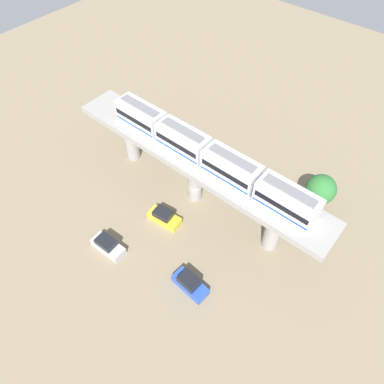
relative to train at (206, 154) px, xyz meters
The scene contains 7 objects.
ground_plane 8.99m from the train, 90.00° to the left, with size 120.00×120.00×0.00m, color #84755B.
viaduct 3.50m from the train, 90.00° to the left, with size 5.20×35.80×7.32m.
train is the anchor object (origin of this frame).
parked_car_blue 14.54m from the train, 148.81° to the right, with size 2.07×4.31×1.76m.
parked_car_silver 15.81m from the train, 161.42° to the left, with size 2.03×4.29×1.76m.
parked_car_yellow 10.03m from the train, 160.20° to the left, with size 2.30×4.39×1.76m.
tree_near_viaduct 15.16m from the train, 53.65° to the right, with size 3.74×3.74×5.57m.
Camera 1 is at (-23.03, -18.80, 37.11)m, focal length 33.19 mm.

